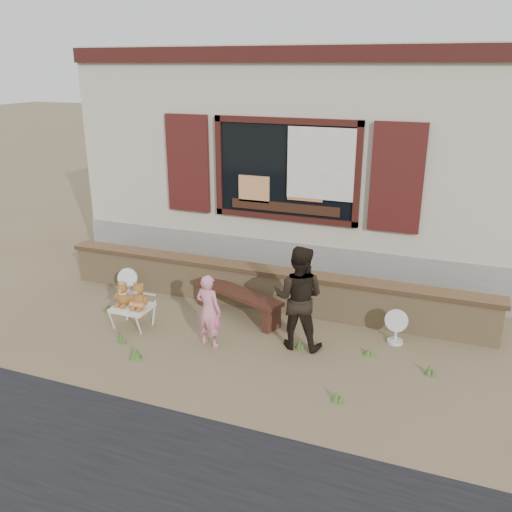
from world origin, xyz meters
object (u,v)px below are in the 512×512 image
at_px(teddy_bear_right, 139,295).
at_px(adult, 299,297).
at_px(teddy_bear_left, 123,293).
at_px(folding_chair, 132,308).
at_px(bench, 237,297).
at_px(child, 209,311).

bearing_deg(teddy_bear_right, adult, 8.34).
distance_m(teddy_bear_left, teddy_bear_right, 0.28).
distance_m(teddy_bear_left, adult, 2.62).
relative_size(folding_chair, teddy_bear_left, 1.46).
distance_m(bench, teddy_bear_left, 1.71).
bearing_deg(teddy_bear_right, teddy_bear_left, -180.00).
bearing_deg(bench, folding_chair, -122.67).
bearing_deg(child, teddy_bear_left, 4.75).
bearing_deg(bench, teddy_bear_left, -125.39).
distance_m(bench, folding_chair, 1.58).
bearing_deg(adult, child, 17.25).
height_order(folding_chair, child, child).
xyz_separation_m(child, adult, (1.15, 0.42, 0.21)).
xyz_separation_m(teddy_bear_left, teddy_bear_right, (0.28, -0.00, 0.02)).
bearing_deg(child, bench, -81.79).
xyz_separation_m(teddy_bear_right, child, (1.16, -0.08, -0.02)).
bearing_deg(teddy_bear_right, folding_chair, 180.00).
relative_size(teddy_bear_left, adult, 0.25).
bearing_deg(adult, teddy_bear_left, 4.64).
relative_size(teddy_bear_left, teddy_bear_right, 0.91).
height_order(bench, folding_chair, bench).
xyz_separation_m(bench, folding_chair, (-1.29, -0.91, -0.00)).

